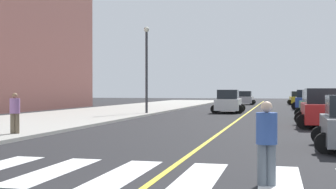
% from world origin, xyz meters
% --- Properties ---
extents(sidewalk_kerb_west, '(10.00, 120.00, 0.15)m').
position_xyz_m(sidewalk_kerb_west, '(-12.20, 20.00, 0.07)').
color(sidewalk_kerb_west, '#9E9B93').
rests_on(sidewalk_kerb_west, ground).
extents(crosswalk_paint, '(13.50, 4.00, 0.01)m').
position_xyz_m(crosswalk_paint, '(0.00, 4.00, 0.01)').
color(crosswalk_paint, silver).
rests_on(crosswalk_paint, ground).
extents(lane_divider_paint, '(0.16, 80.00, 0.01)m').
position_xyz_m(lane_divider_paint, '(0.00, 40.00, 0.01)').
color(lane_divider_paint, yellow).
rests_on(lane_divider_paint, ground).
extents(car_blue_nearest, '(3.01, 4.70, 2.06)m').
position_xyz_m(car_blue_nearest, '(5.45, 43.72, 0.96)').
color(car_blue_nearest, '#2D479E').
rests_on(car_blue_nearest, ground).
extents(car_green_third, '(2.96, 4.65, 2.05)m').
position_xyz_m(car_green_third, '(5.24, 26.43, 0.96)').
color(car_green_third, '#236B42').
rests_on(car_green_third, ground).
extents(car_yellow_fourth, '(2.72, 4.26, 1.87)m').
position_xyz_m(car_yellow_fourth, '(5.22, 59.30, 0.88)').
color(car_yellow_fourth, gold).
rests_on(car_yellow_fourth, ground).
extents(car_white_fifth, '(2.92, 4.62, 2.05)m').
position_xyz_m(car_white_fifth, '(-1.68, 34.35, 0.96)').
color(car_white_fifth, silver).
rests_on(car_white_fifth, ground).
extents(car_red_sixth, '(2.93, 4.70, 2.10)m').
position_xyz_m(car_red_sixth, '(5.00, 19.66, 0.98)').
color(car_red_sixth, red).
rests_on(car_red_sixth, ground).
extents(car_silver_seventh, '(2.68, 4.27, 1.91)m').
position_xyz_m(car_silver_seventh, '(-1.80, 58.07, 0.89)').
color(car_silver_seventh, '#B7B7BC').
rests_on(car_silver_seventh, ground).
extents(pedestrian_crossing, '(0.44, 0.44, 1.76)m').
position_xyz_m(pedestrian_crossing, '(2.41, 3.50, 0.97)').
color(pedestrian_crossing, slate).
rests_on(pedestrian_crossing, ground).
extents(pedestrian_walking_west, '(0.43, 0.43, 1.73)m').
position_xyz_m(pedestrian_walking_west, '(-8.26, 11.07, 1.10)').
color(pedestrian_walking_west, brown).
rests_on(pedestrian_walking_west, sidewalk_kerb_west).
extents(street_lamp, '(0.44, 0.44, 7.06)m').
position_xyz_m(street_lamp, '(-7.85, 29.53, 4.34)').
color(street_lamp, '#38383D').
rests_on(street_lamp, sidewalk_kerb_west).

